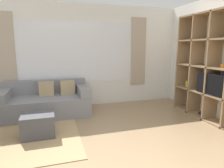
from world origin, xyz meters
name	(u,v)px	position (x,y,z in m)	size (l,w,h in m)	color
wall_back	(78,56)	(0.00, 3.42, 1.36)	(6.83, 0.11, 2.70)	white
wall_right	(215,58)	(2.85, 1.69, 1.35)	(0.07, 4.59, 2.70)	white
area_rug	(16,138)	(-1.36, 1.71, 0.01)	(2.17, 2.09, 0.01)	tan
shelving_unit	(215,68)	(2.64, 1.47, 1.15)	(0.41, 2.08, 2.33)	silver
couch_main	(46,102)	(-0.85, 2.88, 0.30)	(1.99, 0.99, 0.78)	gray
ottoman	(38,125)	(-0.98, 1.70, 0.21)	(0.57, 0.51, 0.41)	#47474C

